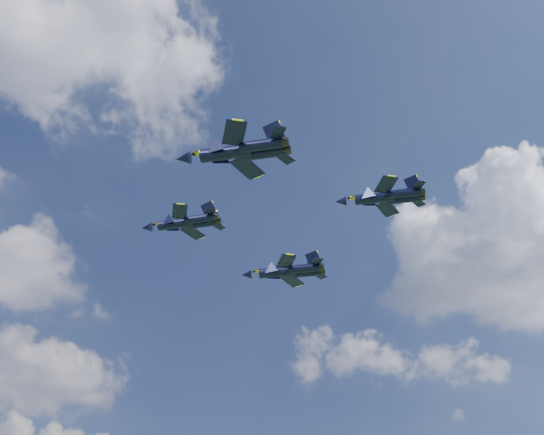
{
  "coord_description": "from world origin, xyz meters",
  "views": [
    {
      "loc": [
        -40.78,
        -71.35,
        3.52
      ],
      "look_at": [
        -0.74,
        6.25,
        61.3
      ],
      "focal_mm": 45.0,
      "sensor_mm": 36.0,
      "label": 1
    }
  ],
  "objects_px": {
    "jet_lead": "(174,224)",
    "jet_slot": "(372,198)",
    "jet_left": "(222,153)",
    "jet_right": "(275,272)"
  },
  "relations": [
    {
      "from": "jet_lead",
      "to": "jet_slot",
      "type": "distance_m",
      "value": 31.46
    },
    {
      "from": "jet_lead",
      "to": "jet_slot",
      "type": "xyz_separation_m",
      "value": [
        23.09,
        -21.34,
        -0.92
      ]
    },
    {
      "from": "jet_slot",
      "to": "jet_lead",
      "type": "bearing_deg",
      "value": 84.34
    },
    {
      "from": "jet_lead",
      "to": "jet_left",
      "type": "bearing_deg",
      "value": -141.13
    },
    {
      "from": "jet_lead",
      "to": "jet_slot",
      "type": "height_order",
      "value": "jet_lead"
    },
    {
      "from": "jet_lead",
      "to": "jet_slot",
      "type": "bearing_deg",
      "value": -91.76
    },
    {
      "from": "jet_left",
      "to": "jet_slot",
      "type": "xyz_separation_m",
      "value": [
        23.87,
        -0.41,
        0.04
      ]
    },
    {
      "from": "jet_lead",
      "to": "jet_right",
      "type": "height_order",
      "value": "jet_lead"
    },
    {
      "from": "jet_slot",
      "to": "jet_right",
      "type": "bearing_deg",
      "value": 43.31
    },
    {
      "from": "jet_left",
      "to": "jet_right",
      "type": "height_order",
      "value": "jet_left"
    }
  ]
}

